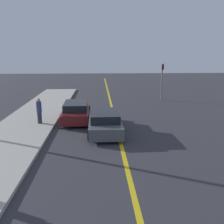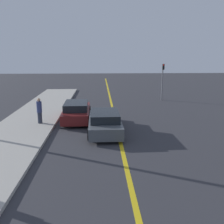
{
  "view_description": "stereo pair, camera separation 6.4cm",
  "coord_description": "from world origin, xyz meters",
  "px_view_note": "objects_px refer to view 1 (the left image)",
  "views": [
    {
      "loc": [
        -1.12,
        1.33,
        4.65
      ],
      "look_at": [
        -0.41,
        14.71,
        1.46
      ],
      "focal_mm": 40.0,
      "sensor_mm": 36.0,
      "label": 1
    },
    {
      "loc": [
        -1.06,
        1.33,
        4.65
      ],
      "look_at": [
        -0.41,
        14.71,
        1.46
      ],
      "focal_mm": 40.0,
      "sensor_mm": 36.0,
      "label": 2
    }
  ],
  "objects_px": {
    "car_far_distant": "(76,111)",
    "traffic_light": "(162,78)",
    "car_ahead_center": "(105,122)",
    "pedestrian_mid_group": "(39,111)"
  },
  "relations": [
    {
      "from": "car_far_distant",
      "to": "traffic_light",
      "type": "height_order",
      "value": "traffic_light"
    },
    {
      "from": "car_ahead_center",
      "to": "traffic_light",
      "type": "xyz_separation_m",
      "value": [
        5.93,
        10.13,
        1.61
      ]
    },
    {
      "from": "car_ahead_center",
      "to": "car_far_distant",
      "type": "relative_size",
      "value": 0.99
    },
    {
      "from": "car_ahead_center",
      "to": "car_far_distant",
      "type": "bearing_deg",
      "value": 122.92
    },
    {
      "from": "car_ahead_center",
      "to": "car_far_distant",
      "type": "xyz_separation_m",
      "value": [
        -1.93,
        2.87,
        0.01
      ]
    },
    {
      "from": "car_ahead_center",
      "to": "traffic_light",
      "type": "distance_m",
      "value": 11.85
    },
    {
      "from": "car_ahead_center",
      "to": "traffic_light",
      "type": "height_order",
      "value": "traffic_light"
    },
    {
      "from": "car_far_distant",
      "to": "traffic_light",
      "type": "xyz_separation_m",
      "value": [
        7.86,
        7.27,
        1.59
      ]
    },
    {
      "from": "car_far_distant",
      "to": "pedestrian_mid_group",
      "type": "bearing_deg",
      "value": -153.57
    },
    {
      "from": "traffic_light",
      "to": "pedestrian_mid_group",
      "type": "bearing_deg",
      "value": -140.15
    }
  ]
}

